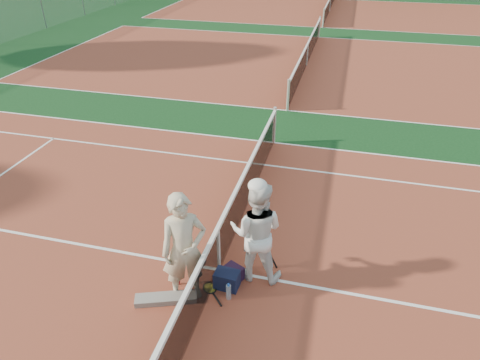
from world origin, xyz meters
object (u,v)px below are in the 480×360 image
(net_main, at_px, (219,249))
(racket_black_held, at_px, (267,256))
(player_b, at_px, (257,232))
(sports_bag_purple, at_px, (234,273))
(player_a, at_px, (184,249))
(racket_spare, at_px, (210,288))
(sports_bag_navy, at_px, (227,280))
(water_bottle, at_px, (229,292))
(racket_red, at_px, (182,270))

(net_main, bearing_deg, racket_black_held, 19.35)
(player_b, height_order, sports_bag_purple, player_b)
(player_a, xyz_separation_m, racket_black_held, (1.19, 1.01, -0.75))
(racket_spare, bearing_deg, sports_bag_navy, -108.27)
(sports_bag_purple, bearing_deg, water_bottle, -85.42)
(player_b, bearing_deg, player_a, 35.36)
(racket_red, distance_m, sports_bag_purple, 0.93)
(water_bottle, bearing_deg, racket_spare, 160.81)
(player_b, relative_size, sports_bag_purple, 5.98)
(net_main, bearing_deg, racket_spare, -93.29)
(player_a, bearing_deg, racket_spare, 4.58)
(player_a, distance_m, water_bottle, 1.13)
(racket_black_held, distance_m, sports_bag_navy, 0.89)
(net_main, distance_m, racket_black_held, 0.92)
(racket_spare, xyz_separation_m, sports_bag_purple, (0.35, 0.36, 0.12))
(player_a, bearing_deg, water_bottle, -23.17)
(player_a, relative_size, racket_red, 3.45)
(net_main, xyz_separation_m, racket_red, (-0.53, -0.46, -0.21))
(player_b, height_order, racket_red, player_b)
(net_main, relative_size, racket_black_held, 19.53)
(player_b, xyz_separation_m, sports_bag_navy, (-0.42, -0.43, -0.81))
(racket_spare, height_order, sports_bag_purple, sports_bag_purple)
(racket_spare, distance_m, water_bottle, 0.43)
(net_main, bearing_deg, sports_bag_navy, -55.17)
(net_main, xyz_separation_m, sports_bag_purple, (0.32, -0.13, -0.38))
(racket_spare, bearing_deg, player_a, 82.87)
(water_bottle, bearing_deg, player_a, -172.54)
(net_main, xyz_separation_m, player_a, (-0.35, -0.72, 0.52))
(racket_red, xyz_separation_m, racket_black_held, (1.37, 0.76, -0.02))
(sports_bag_navy, bearing_deg, water_bottle, -68.29)
(racket_red, bearing_deg, racket_black_held, -16.99)
(racket_black_held, height_order, sports_bag_purple, racket_black_held)
(racket_red, bearing_deg, water_bottle, -56.16)
(player_b, bearing_deg, water_bottle, 63.31)
(racket_spare, xyz_separation_m, sports_bag_navy, (0.28, 0.13, 0.15))
(net_main, bearing_deg, water_bottle, -60.24)
(racket_black_held, distance_m, sports_bag_purple, 0.69)
(player_b, relative_size, racket_spare, 3.27)
(racket_black_held, distance_m, racket_spare, 1.20)
(player_b, distance_m, racket_spare, 1.32)
(racket_red, bearing_deg, player_b, -22.09)
(racket_red, relative_size, sports_bag_purple, 1.81)
(net_main, xyz_separation_m, racket_spare, (-0.03, -0.49, -0.49))
(net_main, relative_size, racket_red, 18.45)
(player_b, xyz_separation_m, racket_black_held, (0.17, 0.23, -0.70))
(player_a, height_order, water_bottle, player_a)
(racket_red, bearing_deg, sports_bag_purple, -24.68)
(racket_spare, height_order, water_bottle, water_bottle)
(net_main, distance_m, player_a, 0.95)
(net_main, distance_m, water_bottle, 0.81)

